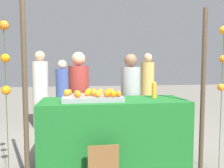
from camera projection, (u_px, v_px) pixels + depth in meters
ground_plane at (114, 164)px, 3.20m from camera, size 24.00×24.00×0.00m
stall_counter at (114, 132)px, 3.16m from camera, size 1.94×0.75×0.90m
orange_tray at (92, 98)px, 3.10m from camera, size 0.78×0.54×0.06m
orange_0 at (77, 93)px, 3.07m from camera, size 0.07×0.07×0.07m
orange_1 at (109, 91)px, 3.18m from camera, size 0.09×0.09×0.09m
orange_2 at (78, 94)px, 2.91m from camera, size 0.08×0.08×0.08m
orange_3 at (69, 92)px, 3.17m from camera, size 0.07×0.07×0.07m
orange_4 at (94, 93)px, 3.03m from camera, size 0.08×0.08×0.08m
orange_5 at (100, 92)px, 3.20m from camera, size 0.08×0.08×0.08m
orange_6 at (98, 94)px, 2.91m from camera, size 0.09×0.09×0.09m
orange_7 at (119, 94)px, 2.97m from camera, size 0.08×0.08×0.08m
orange_8 at (89, 91)px, 3.22m from camera, size 0.08×0.08×0.08m
orange_9 at (94, 91)px, 3.22m from camera, size 0.08×0.08×0.08m
orange_10 at (89, 92)px, 3.15m from camera, size 0.08×0.08×0.08m
orange_11 at (111, 92)px, 3.10m from camera, size 0.09×0.09×0.09m
orange_12 at (113, 94)px, 2.92m from camera, size 0.08×0.08×0.08m
orange_13 at (111, 91)px, 3.25m from camera, size 0.08×0.08×0.08m
orange_14 at (67, 93)px, 3.05m from camera, size 0.09×0.09×0.09m
orange_15 at (107, 94)px, 2.94m from camera, size 0.09×0.09×0.09m
orange_16 at (88, 93)px, 3.04m from camera, size 0.08×0.08×0.08m
juice_bottle at (154, 90)px, 3.29m from camera, size 0.07×0.07×0.23m
chalkboard_sign at (103, 166)px, 2.60m from camera, size 0.35×0.03×0.49m
vendor_left at (79, 105)px, 3.65m from camera, size 0.31×0.31×1.57m
vendor_right at (130, 105)px, 3.75m from camera, size 0.31×0.31×1.54m
crowd_person_0 at (147, 89)px, 5.83m from camera, size 0.33×0.33×1.66m
crowd_person_1 at (41, 92)px, 5.03m from camera, size 0.33×0.33×1.67m
crowd_person_2 at (63, 96)px, 5.12m from camera, size 0.30×0.30×1.48m
canopy_post_left at (25, 96)px, 2.55m from camera, size 0.06×0.06×2.05m
canopy_post_right at (203, 93)px, 2.86m from camera, size 0.06×0.06×2.05m
garland_strand_left at (5, 59)px, 2.48m from camera, size 0.10×0.10×1.88m
garland_strand_right at (223, 58)px, 2.81m from camera, size 0.10×0.10×1.88m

